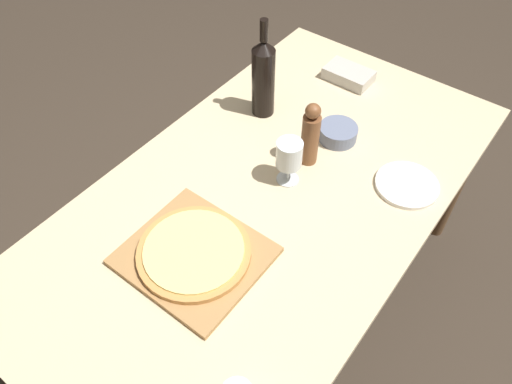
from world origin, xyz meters
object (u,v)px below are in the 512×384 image
(pepper_mill, at_px, (310,135))
(small_bowl, at_px, (338,133))
(pizza, at_px, (194,252))
(wine_glass, at_px, (289,155))
(wine_bottle, at_px, (263,77))

(pepper_mill, height_order, small_bowl, pepper_mill)
(pizza, bearing_deg, small_bowl, 84.62)
(pepper_mill, xyz_separation_m, small_bowl, (0.02, 0.15, -0.09))
(wine_glass, xyz_separation_m, small_bowl, (0.03, 0.27, -0.08))
(wine_bottle, bearing_deg, small_bowl, 7.70)
(wine_bottle, relative_size, pepper_mill, 1.57)
(wine_bottle, xyz_separation_m, pepper_mill, (0.27, -0.11, -0.04))
(pizza, xyz_separation_m, pepper_mill, (0.04, 0.52, 0.08))
(pizza, height_order, small_bowl, small_bowl)
(pepper_mill, bearing_deg, wine_glass, -91.51)
(wine_glass, bearing_deg, small_bowl, 84.34)
(pizza, relative_size, wine_glass, 2.01)
(wine_glass, bearing_deg, pepper_mill, 88.49)
(wine_glass, relative_size, small_bowl, 1.20)
(wine_bottle, relative_size, small_bowl, 2.77)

